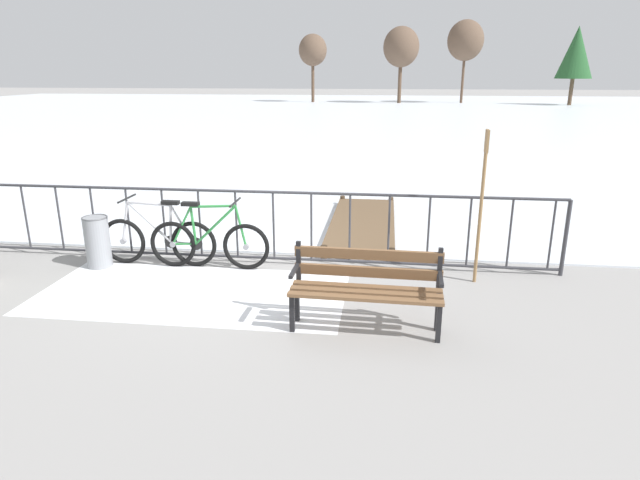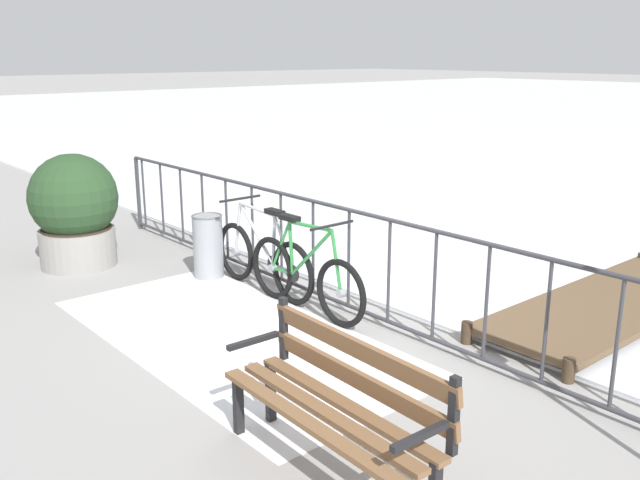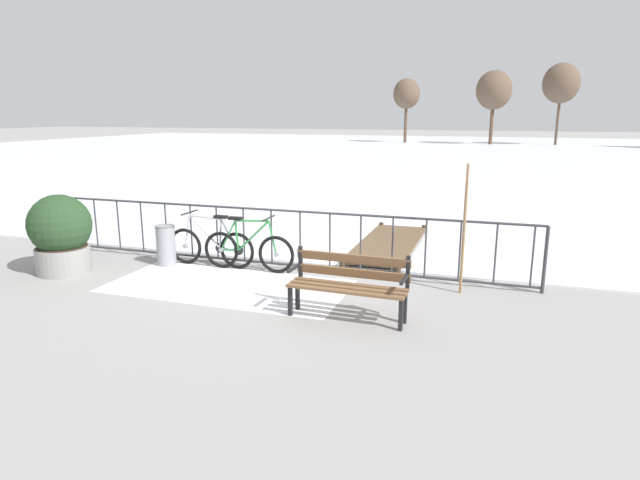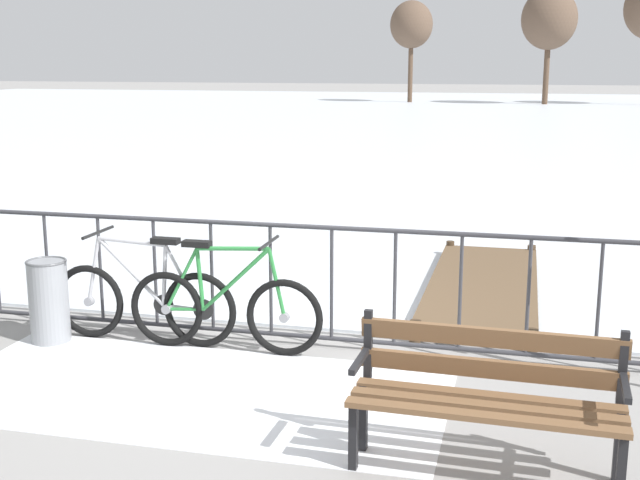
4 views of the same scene
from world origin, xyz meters
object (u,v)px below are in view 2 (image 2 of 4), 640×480
Objects in this scene: bicycle_near_railing at (304,276)px; planter_with_shrub at (75,210)px; bicycle_second at (263,259)px; park_bench at (338,397)px; trash_bin at (208,246)px.

bicycle_near_railing is 3.20m from planter_with_shrub.
planter_with_shrub is at bearing -159.84° from bicycle_near_railing.
park_bench is (3.01, -1.63, 0.14)m from bicycle_second.
trash_bin is (1.42, 0.96, -0.32)m from planter_with_shrub.
bicycle_near_railing is 2.34× the size of trash_bin.
bicycle_near_railing is 1.00× the size of bicycle_second.
bicycle_near_railing is 1.26× the size of planter_with_shrub.
trash_bin is (-0.81, -0.18, 0.00)m from bicycle_second.
planter_with_shrub is (-5.24, 0.49, 0.18)m from park_bench.
park_bench is 1.19× the size of planter_with_shrub.
trash_bin is (-3.82, 1.44, -0.14)m from park_bench.
bicycle_near_railing is at bearing -3.24° from bicycle_second.
bicycle_second reaches higher than park_bench.
bicycle_second is 2.53m from planter_with_shrub.
trash_bin is at bearing 159.30° from park_bench.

